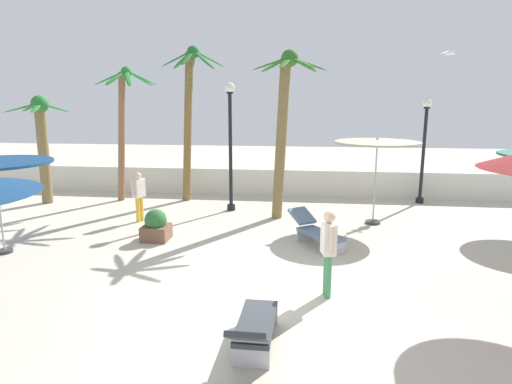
% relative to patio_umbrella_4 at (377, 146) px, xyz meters
% --- Properties ---
extents(ground_plane, '(56.00, 56.00, 0.00)m').
position_rel_patio_umbrella_4_xyz_m(ground_plane, '(-3.34, -5.61, -2.37)').
color(ground_plane, beige).
extents(boundary_wall, '(25.20, 0.30, 1.04)m').
position_rel_patio_umbrella_4_xyz_m(boundary_wall, '(-3.34, 3.70, -1.85)').
color(boundary_wall, silver).
rests_on(boundary_wall, ground_plane).
extents(patio_umbrella_4, '(2.51, 2.51, 2.63)m').
position_rel_patio_umbrella_4_xyz_m(patio_umbrella_4, '(0.00, 0.00, 0.00)').
color(patio_umbrella_4, '#333338').
rests_on(patio_umbrella_4, ground_plane).
extents(palm_tree_0, '(2.28, 2.28, 3.89)m').
position_rel_patio_umbrella_4_xyz_m(palm_tree_0, '(-11.49, 1.41, 0.06)').
color(palm_tree_0, brown).
rests_on(palm_tree_0, ground_plane).
extents(palm_tree_1, '(2.28, 2.27, 5.20)m').
position_rel_patio_umbrella_4_xyz_m(palm_tree_1, '(-2.80, 0.34, 0.85)').
color(palm_tree_1, olive).
rests_on(palm_tree_1, ground_plane).
extents(palm_tree_2, '(2.21, 2.25, 5.60)m').
position_rel_patio_umbrella_4_xyz_m(palm_tree_2, '(-6.34, 2.45, 1.11)').
color(palm_tree_2, brown).
rests_on(palm_tree_2, ground_plane).
extents(palm_tree_3, '(2.18, 2.18, 4.89)m').
position_rel_patio_umbrella_4_xyz_m(palm_tree_3, '(-8.75, 2.16, 0.78)').
color(palm_tree_3, brown).
rests_on(palm_tree_3, ground_plane).
extents(lamp_post_0, '(0.31, 0.31, 3.76)m').
position_rel_patio_umbrella_4_xyz_m(lamp_post_0, '(2.11, 2.99, -0.30)').
color(lamp_post_0, black).
rests_on(lamp_post_0, ground_plane).
extents(lamp_post_1, '(0.33, 0.33, 4.28)m').
position_rel_patio_umbrella_4_xyz_m(lamp_post_1, '(-4.61, 1.11, 0.10)').
color(lamp_post_1, black).
rests_on(lamp_post_1, ground_plane).
extents(lounge_chair_0, '(0.58, 1.88, 0.83)m').
position_rel_patio_umbrella_4_xyz_m(lounge_chair_0, '(-2.78, -7.34, -1.97)').
color(lounge_chair_0, '#B7B7BC').
rests_on(lounge_chair_0, ground_plane).
extents(lounge_chair_2, '(1.52, 1.83, 0.82)m').
position_rel_patio_umbrella_4_xyz_m(lounge_chair_2, '(-1.80, -2.25, -1.97)').
color(lounge_chair_2, '#B7B7BC').
rests_on(lounge_chair_2, ground_plane).
extents(guest_0, '(0.30, 0.55, 1.71)m').
position_rel_patio_umbrella_4_xyz_m(guest_0, '(-1.62, -5.29, -1.33)').
color(guest_0, '#3F8C59').
rests_on(guest_0, ground_plane).
extents(guest_1, '(0.36, 0.52, 1.54)m').
position_rel_patio_umbrella_4_xyz_m(guest_1, '(-7.20, -0.60, -1.44)').
color(guest_1, gold).
rests_on(guest_1, ground_plane).
extents(seagull_0, '(0.77, 0.82, 0.15)m').
position_rel_patio_umbrella_4_xyz_m(seagull_0, '(3.13, 4.51, 3.07)').
color(seagull_0, white).
extents(planter, '(0.70, 0.70, 0.85)m').
position_rel_patio_umbrella_4_xyz_m(planter, '(-6.07, -2.32, -1.99)').
color(planter, brown).
rests_on(planter, ground_plane).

